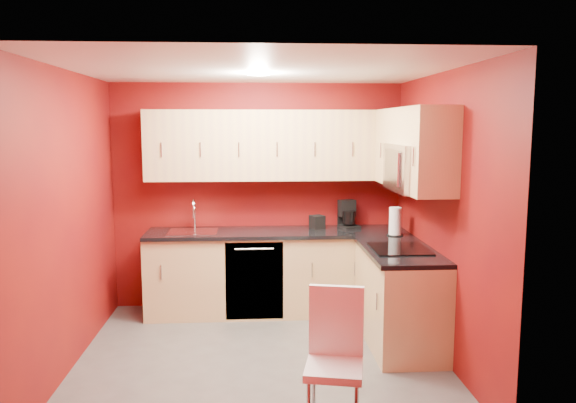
{
  "coord_description": "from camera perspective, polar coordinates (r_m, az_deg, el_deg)",
  "views": [
    {
      "loc": [
        -0.06,
        -4.76,
        2.04
      ],
      "look_at": [
        0.28,
        0.55,
        1.31
      ],
      "focal_mm": 35.0,
      "sensor_mm": 36.0,
      "label": 1
    }
  ],
  "objects": [
    {
      "name": "countertop_right",
      "position": [
        5.3,
        11.21,
        -4.92
      ],
      "size": [
        0.63,
        1.27,
        0.04
      ],
      "primitive_type": "cube",
      "color": "black",
      "rests_on": "base_cabinets_right"
    },
    {
      "name": "downlight",
      "position": [
        5.08,
        -3.01,
        12.78
      ],
      "size": [
        0.2,
        0.2,
        0.01
      ],
      "primitive_type": "cylinder",
      "color": "white",
      "rests_on": "ceiling"
    },
    {
      "name": "wall_left",
      "position": [
        5.06,
        -21.3,
        -1.75
      ],
      "size": [
        0.0,
        3.0,
        3.0
      ],
      "primitive_type": "plane",
      "rotation": [
        1.57,
        0.0,
        1.57
      ],
      "color": "maroon",
      "rests_on": "floor"
    },
    {
      "name": "base_cabinets_back",
      "position": [
        6.18,
        -1.11,
        -7.3
      ],
      "size": [
        2.8,
        0.6,
        0.87
      ],
      "primitive_type": "cube",
      "color": "#D5BA79",
      "rests_on": "floor"
    },
    {
      "name": "dishwasher_front",
      "position": [
        5.89,
        -3.43,
        -8.06
      ],
      "size": [
        0.6,
        0.02,
        0.82
      ],
      "primitive_type": "cube",
      "color": "black",
      "rests_on": "base_cabinets_back"
    },
    {
      "name": "upper_cabinets_right",
      "position": [
        5.41,
        12.37,
        5.97
      ],
      "size": [
        0.35,
        1.55,
        0.75
      ],
      "color": "tan",
      "rests_on": "wall_right"
    },
    {
      "name": "ceiling",
      "position": [
        4.78,
        -2.97,
        13.27
      ],
      "size": [
        3.2,
        3.2,
        0.0
      ],
      "primitive_type": "plane",
      "rotation": [
        3.14,
        0.0,
        0.0
      ],
      "color": "white",
      "rests_on": "wall_back"
    },
    {
      "name": "cooktop",
      "position": [
        5.26,
        11.26,
        -4.74
      ],
      "size": [
        0.5,
        0.55,
        0.01
      ],
      "primitive_type": "cube",
      "color": "black",
      "rests_on": "countertop_right"
    },
    {
      "name": "napkin_holder",
      "position": [
        6.18,
        2.98,
        -2.09
      ],
      "size": [
        0.18,
        0.18,
        0.15
      ],
      "primitive_type": null,
      "rotation": [
        0.0,
        0.0,
        0.44
      ],
      "color": "black",
      "rests_on": "countertop_back"
    },
    {
      "name": "dining_chair",
      "position": [
        3.93,
        4.72,
        -15.83
      ],
      "size": [
        0.46,
        0.47,
        0.94
      ],
      "primitive_type": null,
      "rotation": [
        0.0,
        0.0,
        -0.22
      ],
      "color": "silver",
      "rests_on": "floor"
    },
    {
      "name": "wall_front",
      "position": [
        3.35,
        -2.49,
        -5.88
      ],
      "size": [
        3.2,
        0.0,
        3.2
      ],
      "primitive_type": "plane",
      "rotation": [
        -1.57,
        0.0,
        0.0
      ],
      "color": "maroon",
      "rests_on": "floor"
    },
    {
      "name": "coffee_maker",
      "position": [
        6.23,
        6.25,
        -1.3
      ],
      "size": [
        0.25,
        0.29,
        0.31
      ],
      "primitive_type": null,
      "rotation": [
        0.0,
        0.0,
        0.33
      ],
      "color": "black",
      "rests_on": "countertop_back"
    },
    {
      "name": "countertop_back",
      "position": [
        6.06,
        -1.11,
        -3.18
      ],
      "size": [
        2.8,
        0.63,
        0.04
      ],
      "primitive_type": "cube",
      "color": "black",
      "rests_on": "base_cabinets_back"
    },
    {
      "name": "base_cabinets_right",
      "position": [
        5.43,
        11.19,
        -9.57
      ],
      "size": [
        0.6,
        1.3,
        0.87
      ],
      "primitive_type": "cube",
      "color": "#D5BA79",
      "rests_on": "floor"
    },
    {
      "name": "paper_towel",
      "position": [
        5.88,
        10.83,
        -2.01
      ],
      "size": [
        0.18,
        0.18,
        0.29
      ],
      "primitive_type": null,
      "rotation": [
        0.0,
        0.0,
        -0.11
      ],
      "color": "white",
      "rests_on": "countertop_right"
    },
    {
      "name": "wall_right",
      "position": [
        5.1,
        15.41,
        -1.43
      ],
      "size": [
        0.0,
        3.0,
        3.0
      ],
      "primitive_type": "plane",
      "rotation": [
        1.57,
        0.0,
        -1.57
      ],
      "color": "maroon",
      "rests_on": "floor"
    },
    {
      "name": "wall_back",
      "position": [
        6.31,
        -3.07,
        0.56
      ],
      "size": [
        3.2,
        0.0,
        3.2
      ],
      "primitive_type": "plane",
      "rotation": [
        1.57,
        0.0,
        0.0
      ],
      "color": "maroon",
      "rests_on": "floor"
    },
    {
      "name": "microwave",
      "position": [
        5.18,
        12.7,
        3.37
      ],
      "size": [
        0.42,
        0.76,
        0.42
      ],
      "color": "silver",
      "rests_on": "upper_cabinets_right"
    },
    {
      "name": "upper_cabinets_back",
      "position": [
        6.09,
        -1.2,
        5.74
      ],
      "size": [
        2.8,
        0.35,
        0.75
      ],
      "primitive_type": "cube",
      "color": "tan",
      "rests_on": "wall_back"
    },
    {
      "name": "sink",
      "position": [
        6.09,
        -9.62,
        -2.7
      ],
      "size": [
        0.52,
        0.42,
        0.35
      ],
      "color": "silver",
      "rests_on": "countertop_back"
    },
    {
      "name": "floor",
      "position": [
        5.18,
        -2.77,
        -15.45
      ],
      "size": [
        3.2,
        3.2,
        0.0
      ],
      "primitive_type": "plane",
      "color": "#54514F",
      "rests_on": "ground"
    }
  ]
}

